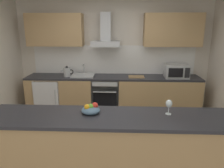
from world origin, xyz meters
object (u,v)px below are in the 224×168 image
at_px(oven, 106,95).
at_px(kettle, 67,72).
at_px(microwave, 176,71).
at_px(chopping_board, 136,77).
at_px(refrigerator, 50,96).
at_px(sink, 83,75).
at_px(fruit_bowl, 91,109).
at_px(range_hood, 106,36).
at_px(wine_glass, 169,104).

height_order(oven, kettle, kettle).
xyz_separation_m(microwave, chopping_board, (-0.87, 0.00, -0.14)).
height_order(refrigerator, sink, sink).
relative_size(oven, sink, 1.60).
relative_size(fruit_bowl, chopping_board, 0.65).
xyz_separation_m(sink, chopping_board, (1.19, -0.03, -0.02)).
height_order(kettle, range_hood, range_hood).
bearing_deg(kettle, refrigerator, 175.96).
bearing_deg(microwave, chopping_board, 179.72).
bearing_deg(sink, refrigerator, -179.00).
xyz_separation_m(sink, range_hood, (0.51, 0.12, 0.86)).
xyz_separation_m(refrigerator, wine_glass, (2.20, -2.29, 0.69)).
relative_size(range_hood, fruit_bowl, 3.27).
xyz_separation_m(oven, microwave, (1.55, -0.03, 0.59)).
bearing_deg(kettle, chopping_board, 0.37).
bearing_deg(chopping_board, sink, 178.33).
distance_m(oven, fruit_bowl, 2.37).
bearing_deg(wine_glass, range_hood, 110.55).
bearing_deg(kettle, range_hood, 10.76).
bearing_deg(sink, fruit_bowl, -77.64).
bearing_deg(refrigerator, microwave, -0.51).
relative_size(oven, fruit_bowl, 3.64).
relative_size(oven, kettle, 2.77).
bearing_deg(chopping_board, wine_glass, -84.32).
distance_m(oven, sink, 0.69).
bearing_deg(microwave, fruit_bowl, -124.36).
relative_size(refrigerator, fruit_bowl, 3.86).
relative_size(oven, microwave, 1.60).
distance_m(sink, range_hood, 1.01).
bearing_deg(wine_glass, chopping_board, 95.68).
height_order(microwave, wine_glass, microwave).
height_order(sink, wine_glass, wine_glass).
bearing_deg(refrigerator, range_hood, 5.82).
xyz_separation_m(microwave, wine_glass, (-0.64, -2.26, 0.07)).
relative_size(range_hood, chopping_board, 2.12).
relative_size(sink, chopping_board, 1.47).
bearing_deg(refrigerator, kettle, -4.04).
bearing_deg(sink, chopping_board, -1.67).
relative_size(sink, wine_glass, 2.81).
bearing_deg(range_hood, kettle, -169.24).
height_order(oven, wine_glass, wine_glass).
distance_m(kettle, chopping_board, 1.54).
distance_m(oven, kettle, 1.02).
bearing_deg(range_hood, sink, -166.92).
height_order(kettle, chopping_board, kettle).
height_order(range_hood, fruit_bowl, range_hood).
xyz_separation_m(range_hood, wine_glass, (0.91, -2.42, -0.67)).
xyz_separation_m(kettle, fruit_bowl, (0.85, -2.26, 0.03)).
bearing_deg(fruit_bowl, sink, 102.36).
bearing_deg(sink, microwave, -1.08).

